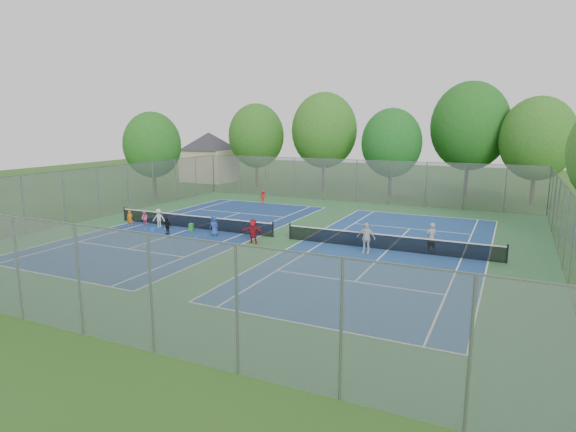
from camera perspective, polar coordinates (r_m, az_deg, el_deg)
The scene contains 40 objects.
ground at distance 31.31m, azimuth -0.78°, elevation -2.65°, with size 120.00×120.00×0.00m, color #285119.
court_pad at distance 31.31m, azimuth -0.78°, elevation -2.64°, with size 32.00×32.00×0.01m, color #2E6136.
court_left at distance 34.89m, azimuth -11.17°, elevation -1.41°, with size 10.97×23.77×0.01m, color navy.
court_right at distance 29.01m, azimuth 11.76°, elevation -3.96°, with size 10.97×23.77×0.01m, color navy.
net_left at distance 34.80m, azimuth -11.19°, elevation -0.71°, with size 12.87×0.10×0.91m, color black.
net_right at distance 28.90m, azimuth 11.79°, elevation -3.12°, with size 12.87×0.10×0.91m, color black.
fence_north at distance 45.66m, azimuth 8.10°, elevation 4.11°, with size 32.00×0.10×4.00m, color gray.
fence_south at distance 18.35m, azimuth -23.53°, elevation -7.03°, with size 32.00×0.10×4.00m, color gray.
fence_west at distance 40.50m, azimuth -21.59°, elevation 2.58°, with size 32.00×0.10×4.00m, color gray.
fence_east at distance 27.97m, azimuth 30.13°, elevation -1.62°, with size 32.00×0.10×4.00m, color gray.
house at distance 62.43m, azimuth -9.35°, elevation 7.94°, with size 11.03×11.03×7.30m.
tree_nw at distance 56.44m, azimuth -3.78°, elevation 9.46°, with size 6.40×6.40×9.58m.
tree_nl at distance 53.94m, azimuth 4.31°, elevation 10.07°, with size 7.20×7.20×10.69m.
tree_nc at distance 49.69m, azimuth 12.17°, elevation 8.45°, with size 6.00×6.00×8.85m.
tree_nr at distance 51.51m, azimuth 20.75°, elevation 9.92°, with size 7.60×7.60×11.42m.
tree_ne at distance 49.36m, azimuth 27.47°, elevation 8.13°, with size 6.60×6.60×9.77m.
tree_side_w at distance 49.47m, azimuth -15.78°, elevation 8.10°, with size 5.60×5.60×8.47m.
ball_crate at distance 34.46m, azimuth -15.65°, elevation -1.58°, with size 0.30×0.30×0.26m, color blue.
ball_hopper at distance 33.87m, azimuth -11.39°, elevation -1.34°, with size 0.29×0.29×0.56m, color green.
student_a at distance 36.64m, azimuth -18.23°, elevation -0.27°, with size 0.42×0.28×1.16m, color #CD6913.
student_b at distance 36.76m, azimuth -16.63°, elevation -0.25°, with size 0.50×0.39×1.03m, color #F15D97.
student_c at distance 35.64m, azimuth -15.08°, elevation -0.25°, with size 0.87×0.50×1.35m, color beige.
student_d at distance 33.22m, azimuth -14.13°, elevation -1.16°, with size 0.69×0.29×1.17m, color black.
student_e at distance 32.23m, azimuth -8.76°, elevation -1.16°, with size 0.66×0.43×1.35m, color navy.
student_f at distance 29.85m, azimuth -4.17°, elevation -1.82°, with size 1.45×0.46×1.56m, color maroon.
child_far_baseline at distance 44.74m, azimuth -2.97°, elevation 2.28°, with size 0.79×0.46×1.23m, color red.
instructor at distance 28.93m, azimuth 16.62°, elevation -2.48°, with size 0.64×0.42×1.76m, color gray.
teen_court_b at distance 27.96m, azimuth 9.22°, elevation -2.57°, with size 1.05×0.44×1.80m, color silver.
tennis_ball_0 at distance 28.25m, azimuth -14.62°, elevation -4.46°, with size 0.07×0.07×0.07m, color #CAF438.
tennis_ball_1 at distance 35.00m, azimuth -14.35°, elevation -1.48°, with size 0.07×0.07×0.07m, color yellow.
tennis_ball_2 at distance 30.32m, azimuth -16.72°, elevation -3.52°, with size 0.07×0.07×0.07m, color #E7F037.
tennis_ball_3 at distance 31.00m, azimuth -13.88°, elevation -3.06°, with size 0.07×0.07×0.07m, color #C0E134.
tennis_ball_4 at distance 32.28m, azimuth -9.71°, elevation -2.33°, with size 0.07×0.07×0.07m, color #BBD230.
tennis_ball_5 at distance 35.35m, azimuth -15.60°, elevation -1.42°, with size 0.07×0.07×0.07m, color #BEDA32.
tennis_ball_6 at distance 28.58m, azimuth -12.05°, elevation -4.16°, with size 0.07×0.07×0.07m, color gold.
tennis_ball_7 at distance 30.17m, azimuth -15.39°, elevation -3.52°, with size 0.07×0.07×0.07m, color #A9C72E.
tennis_ball_8 at distance 32.01m, azimuth -10.88°, elevation -2.49°, with size 0.07×0.07×0.07m, color gold.
tennis_ball_9 at distance 35.18m, azimuth -16.62°, elevation -1.54°, with size 0.07×0.07×0.07m, color #C2E735.
tennis_ball_10 at distance 27.05m, azimuth -12.82°, elevation -5.06°, with size 0.07×0.07×0.07m, color #D6F037.
tennis_ball_11 at distance 31.90m, azimuth -20.00°, elevation -3.01°, with size 0.07×0.07×0.07m, color #CCEE37.
Camera 1 is at (13.40, -27.32, 7.39)m, focal length 30.00 mm.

